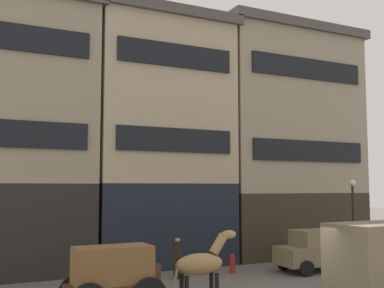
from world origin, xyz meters
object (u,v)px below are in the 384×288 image
Objects in this scene: pedestrian_officer at (178,255)px; fire_hydrant_curbside at (232,263)px; cargo_wagon at (114,274)px; streetlamp_curbside at (353,208)px; sedan_dark at (317,251)px; draft_horse at (202,263)px.

fire_hydrant_curbside is at bearing 3.96° from pedestrian_officer.
streetlamp_curbside is (13.78, 4.33, 1.52)m from cargo_wagon.
fire_hydrant_curbside is at bearing 160.94° from sedan_dark.
draft_horse is 5.63m from fire_hydrant_curbside.
sedan_dark is at bearing -159.16° from streetlamp_curbside.
pedestrian_officer is at bearing 170.45° from sedan_dark.
sedan_dark reaches higher than fire_hydrant_curbside.
fire_hydrant_curbside is (3.64, 4.22, -0.84)m from draft_horse.
cargo_wagon is 1.25× the size of draft_horse.
streetlamp_curbside is at bearing 20.84° from sedan_dark.
streetlamp_curbside is (3.57, 1.36, 1.76)m from sedan_dark.
sedan_dark is 3.86m from fire_hydrant_curbside.
pedestrian_officer reaches higher than fire_hydrant_curbside.
draft_horse is 1.31× the size of pedestrian_officer.
pedestrian_officer is 10.04m from streetlamp_curbside.
draft_horse is 11.74m from streetlamp_curbside.
pedestrian_officer is (-6.33, 1.06, 0.07)m from sedan_dark.
streetlamp_curbside is (10.83, 4.33, 1.40)m from draft_horse.
draft_horse is 2.83× the size of fire_hydrant_curbside.
pedestrian_officer is 2.77m from fire_hydrant_curbside.
cargo_wagon is at bearing -162.57° from streetlamp_curbside.
draft_horse reaches higher than fire_hydrant_curbside.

